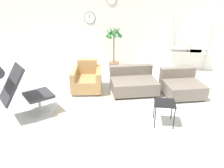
% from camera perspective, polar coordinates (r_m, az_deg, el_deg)
% --- Properties ---
extents(ground_plane, '(12.00, 12.00, 0.00)m').
position_cam_1_polar(ground_plane, '(4.97, -3.58, -6.71)').
color(ground_plane, silver).
extents(wall_back, '(12.00, 0.09, 2.80)m').
position_cam_1_polar(wall_back, '(7.60, 0.85, 14.87)').
color(wall_back, silver).
rests_on(wall_back, ground_plane).
extents(round_rug, '(1.95, 1.95, 0.01)m').
position_cam_1_polar(round_rug, '(4.82, -4.19, -7.66)').
color(round_rug, '#BCB29E').
rests_on(round_rug, ground_plane).
extents(lounge_chair, '(1.15, 1.13, 1.22)m').
position_cam_1_polar(lounge_chair, '(4.74, -23.47, -0.34)').
color(lounge_chair, '#BCBCC1').
rests_on(lounge_chair, ground_plane).
extents(armchair_red, '(0.89, 0.96, 0.77)m').
position_cam_1_polar(armchair_red, '(5.88, -6.55, 1.04)').
color(armchair_red, silver).
rests_on(armchair_red, ground_plane).
extents(couch_low, '(1.36, 1.19, 0.63)m').
position_cam_1_polar(couch_low, '(5.80, 5.53, 0.24)').
color(couch_low, black).
rests_on(couch_low, ground_plane).
extents(couch_second, '(1.13, 1.13, 0.63)m').
position_cam_1_polar(couch_second, '(5.86, 17.69, -0.53)').
color(couch_second, black).
rests_on(couch_second, ground_plane).
extents(side_table, '(0.40, 0.40, 0.47)m').
position_cam_1_polar(side_table, '(4.39, 13.58, -5.36)').
color(side_table, black).
rests_on(side_table, ground_plane).
extents(potted_plant, '(0.60, 0.57, 1.53)m').
position_cam_1_polar(potted_plant, '(7.23, 0.46, 8.55)').
color(potted_plant, brown).
rests_on(potted_plant, ground_plane).
extents(shelf_unit, '(1.21, 0.28, 1.82)m').
position_cam_1_polar(shelf_unit, '(7.63, 19.94, 8.79)').
color(shelf_unit, '#BCBCC1').
rests_on(shelf_unit, ground_plane).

